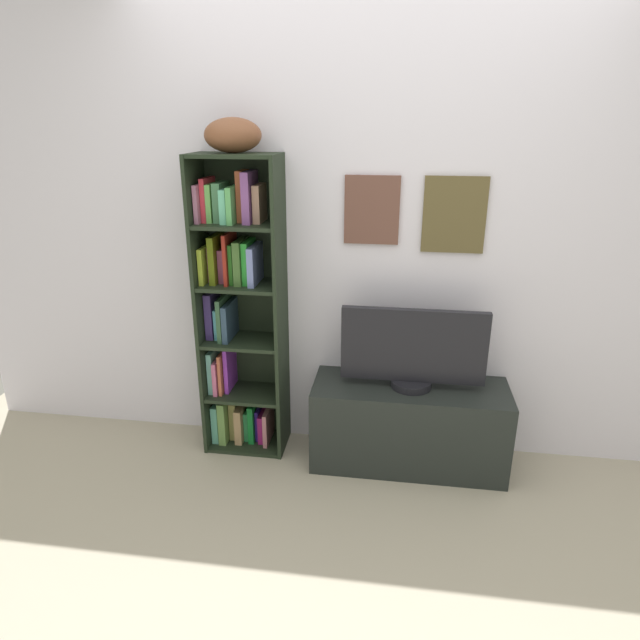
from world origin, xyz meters
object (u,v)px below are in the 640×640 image
Objects in this scene: tv_stand at (408,425)px; bookshelf at (238,311)px; football at (233,135)px; television at (413,350)px.

bookshelf is at bearing 174.83° from tv_stand.
football is at bearing -41.18° from bookshelf.
television is at bearing -5.10° from bookshelf.
tv_stand is 1.39× the size of television.
bookshelf is 5.90× the size of football.
football is 0.27× the size of tv_stand.
television is at bearing 90.00° from tv_stand.
television reaches higher than tv_stand.
football reaches higher than bookshelf.
bookshelf is 2.20× the size of television.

